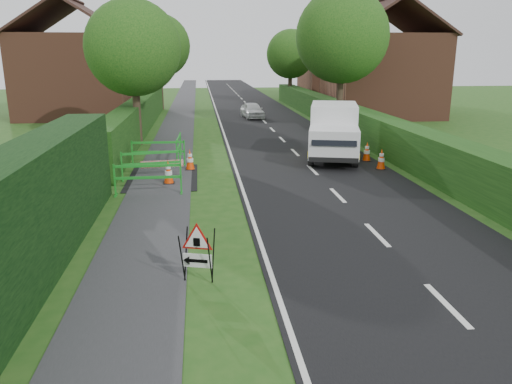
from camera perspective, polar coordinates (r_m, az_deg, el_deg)
ground at (r=7.81m, az=7.20°, el=-17.24°), size 120.00×120.00×0.00m
road_surface at (r=41.79m, az=-0.73°, el=9.69°), size 6.00×90.00×0.02m
footpath at (r=41.60m, az=-8.40°, el=9.51°), size 2.00×90.00×0.02m
hedge_west_far at (r=28.87m, az=-13.13°, el=6.69°), size 1.00×24.00×1.80m
hedge_east at (r=24.18m, az=13.42°, el=5.03°), size 1.20×50.00×1.50m
house_west at (r=37.33m, az=-19.87°, el=12.57°), size 7.50×7.40×7.88m
house_east_a at (r=36.65m, az=14.11°, el=12.97°), size 7.50×7.40×7.88m
house_east_b at (r=50.28m, az=9.58°, el=13.76°), size 7.50×7.40×7.88m
tree_nw at (r=24.55m, az=-13.87°, el=15.68°), size 4.40×4.40×6.70m
tree_ne at (r=29.51m, az=9.83°, el=17.13°), size 5.20×5.20×7.79m
tree_fw at (r=40.48m, az=-11.07°, el=16.07°), size 4.80×4.80×7.24m
tree_fe at (r=45.10m, az=3.97°, el=15.45°), size 4.20×4.20×6.33m
triangle_sign at (r=9.46m, az=-6.93°, el=-6.40°), size 0.85×0.85×1.00m
works_van at (r=21.02m, az=8.85°, el=6.96°), size 3.00×5.11×2.20m
traffic_cone_0 at (r=19.39m, az=14.13°, el=3.65°), size 0.38×0.38×0.79m
traffic_cone_1 at (r=20.79m, az=12.56°, el=4.53°), size 0.38×0.38×0.79m
traffic_cone_2 at (r=23.87m, az=9.97°, el=6.04°), size 0.38×0.38×0.79m
traffic_cone_3 at (r=16.95m, az=-9.98°, el=2.23°), size 0.38×0.38×0.79m
traffic_cone_4 at (r=18.89m, az=-7.56°, el=3.69°), size 0.38×0.38×0.79m
ped_barrier_0 at (r=15.65m, az=-12.26°, el=1.91°), size 2.06×0.37×1.00m
ped_barrier_1 at (r=17.70m, az=-11.88°, el=3.48°), size 2.09×0.68×1.00m
ped_barrier_2 at (r=19.76m, az=-11.11°, el=4.75°), size 2.07×0.41×1.00m
ped_barrier_3 at (r=20.69m, az=-8.83°, el=5.33°), size 0.43×2.07×1.00m
redwhite_plank at (r=18.13m, az=-10.61°, el=1.78°), size 1.49×0.24×0.25m
hatchback_car at (r=34.43m, az=-0.43°, el=9.33°), size 1.56×3.22×1.06m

